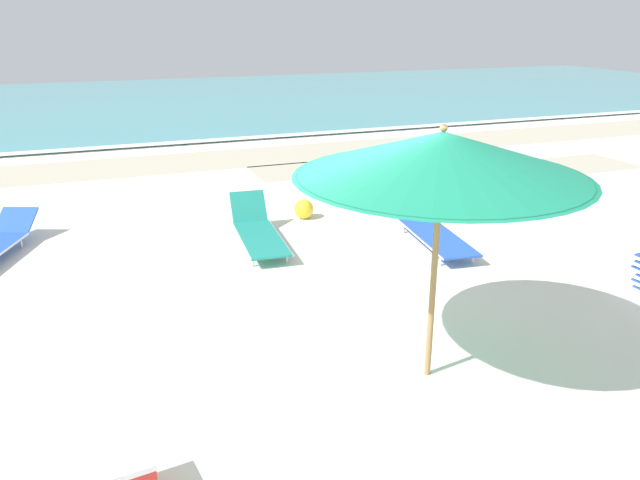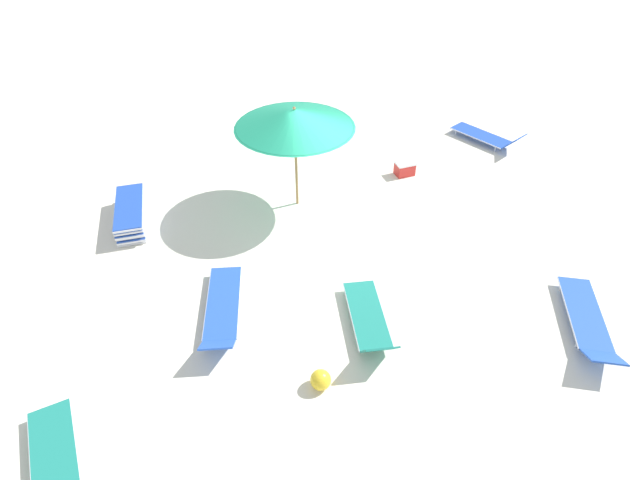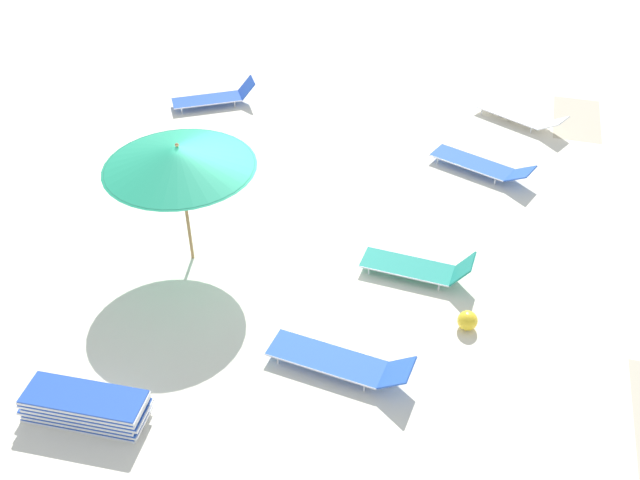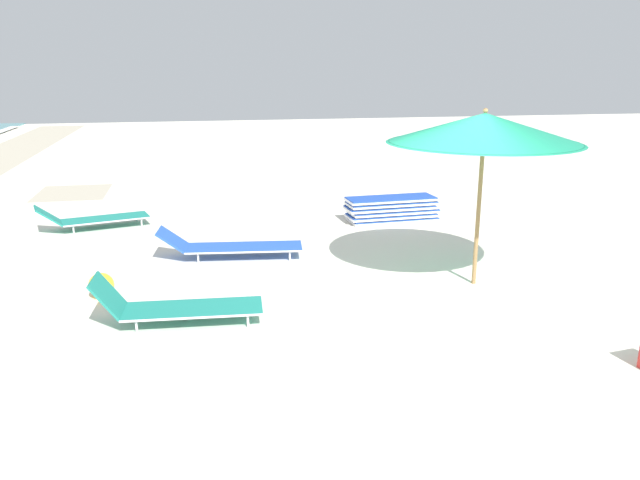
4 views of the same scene
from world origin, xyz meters
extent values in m
cube|color=silver|center=(0.00, 0.00, -0.08)|extent=(60.00, 60.00, 0.16)
cylinder|color=#9E7547|center=(1.09, -1.19, 1.12)|extent=(0.06, 0.06, 2.25)
cone|color=#1E936B|center=(1.09, -1.19, 2.25)|extent=(2.68, 2.68, 0.41)
cylinder|color=#166E50|center=(1.09, -1.19, 2.06)|extent=(2.60, 2.60, 0.01)
sphere|color=#9E7547|center=(1.09, -1.19, 2.48)|extent=(0.07, 0.07, 0.07)
cube|color=blue|center=(4.98, -1.23, 0.06)|extent=(0.70, 1.83, 0.03)
cube|color=silver|center=(4.98, -1.23, 0.03)|extent=(0.72, 1.87, 0.04)
cube|color=blue|center=(4.98, -1.19, 0.14)|extent=(0.70, 1.83, 0.03)
cube|color=silver|center=(4.98, -1.19, 0.11)|extent=(0.72, 1.87, 0.04)
cube|color=blue|center=(4.98, -1.24, 0.23)|extent=(0.70, 1.83, 0.03)
cube|color=silver|center=(4.98, -1.24, 0.20)|extent=(0.72, 1.87, 0.04)
cube|color=blue|center=(4.98, -1.15, 0.31)|extent=(0.70, 1.83, 0.03)
cube|color=silver|center=(4.98, -1.15, 0.28)|extent=(0.72, 1.87, 0.04)
cube|color=blue|center=(4.98, -1.19, 0.40)|extent=(0.70, 1.83, 0.03)
cube|color=silver|center=(4.98, -1.19, 0.37)|extent=(0.72, 1.87, 0.04)
cube|color=blue|center=(4.98, -1.17, 0.48)|extent=(0.70, 1.83, 0.03)
cube|color=silver|center=(4.98, -1.17, 0.45)|extent=(0.72, 1.87, 0.04)
cube|color=#1E8475|center=(5.60, 4.47, 0.17)|extent=(1.00, 1.72, 0.03)
cylinder|color=silver|center=(5.32, 4.39, 0.17)|extent=(0.45, 1.57, 0.03)
cylinder|color=silver|center=(5.89, 4.55, 0.17)|extent=(0.45, 1.57, 0.03)
cylinder|color=silver|center=(5.52, 3.79, 0.08)|extent=(0.03, 0.03, 0.16)
cylinder|color=silver|center=(6.02, 3.93, 0.08)|extent=(0.03, 0.03, 0.16)
cube|color=#1E8475|center=(0.47, 2.83, 0.17)|extent=(0.72, 1.73, 0.03)
cylinder|color=silver|center=(0.17, 2.85, 0.17)|extent=(0.15, 1.69, 0.03)
cylinder|color=silver|center=(0.76, 2.81, 0.17)|extent=(0.15, 1.69, 0.03)
cube|color=#1E8475|center=(0.54, 3.84, 0.40)|extent=(0.60, 0.39, 0.46)
cylinder|color=silver|center=(0.16, 2.19, 0.08)|extent=(0.03, 0.03, 0.16)
cylinder|color=silver|center=(0.67, 2.16, 0.08)|extent=(0.03, 0.03, 0.16)
cylinder|color=silver|center=(0.26, 3.51, 0.08)|extent=(0.03, 0.03, 0.16)
cylinder|color=silver|center=(0.77, 3.47, 0.08)|extent=(0.03, 0.03, 0.16)
cube|color=blue|center=(-4.74, -3.30, 0.17)|extent=(1.41, 1.81, 0.03)
cylinder|color=silver|center=(-5.00, -3.46, 0.17)|extent=(0.92, 1.51, 0.03)
cylinder|color=silver|center=(-4.48, -3.15, 0.17)|extent=(0.92, 1.51, 0.03)
cube|color=blue|center=(-5.28, -2.40, 0.38)|extent=(0.69, 0.63, 0.43)
cylinder|color=silver|center=(-4.61, -4.02, 0.08)|extent=(0.03, 0.03, 0.16)
cylinder|color=silver|center=(-4.18, -3.76, 0.08)|extent=(0.03, 0.03, 0.16)
cylinder|color=silver|center=(-5.31, -2.85, 0.08)|extent=(0.03, 0.03, 0.16)
cylinder|color=silver|center=(-4.87, -2.59, 0.08)|extent=(0.03, 0.03, 0.16)
cube|color=blue|center=(-3.49, 3.61, 0.17)|extent=(1.22, 1.92, 0.03)
cylinder|color=silver|center=(-3.77, 3.71, 0.17)|extent=(0.69, 1.72, 0.03)
cylinder|color=silver|center=(-3.21, 3.50, 0.17)|extent=(0.69, 1.72, 0.03)
cube|color=blue|center=(-3.08, 4.68, 0.32)|extent=(0.71, 0.66, 0.31)
cylinder|color=silver|center=(-3.99, 3.03, 0.08)|extent=(0.03, 0.03, 0.16)
cylinder|color=silver|center=(-3.51, 2.85, 0.08)|extent=(0.03, 0.03, 0.16)
cylinder|color=silver|center=(-3.47, 4.36, 0.08)|extent=(0.03, 0.03, 0.16)
cylinder|color=silver|center=(-3.00, 4.18, 0.08)|extent=(0.03, 0.03, 0.16)
cube|color=blue|center=(3.05, 1.98, 0.17)|extent=(0.83, 1.95, 0.03)
cylinder|color=silver|center=(2.75, 2.01, 0.17)|extent=(0.26, 1.88, 0.03)
cylinder|color=silver|center=(3.35, 1.94, 0.17)|extent=(0.26, 1.88, 0.03)
cube|color=blue|center=(3.19, 3.14, 0.34)|extent=(0.63, 0.53, 0.35)
cylinder|color=silver|center=(2.71, 1.28, 0.08)|extent=(0.03, 0.03, 0.16)
cylinder|color=silver|center=(3.21, 1.21, 0.08)|extent=(0.03, 0.03, 0.16)
cylinder|color=silver|center=(2.89, 2.74, 0.08)|extent=(0.03, 0.03, 0.16)
cylinder|color=silver|center=(3.39, 2.68, 0.08)|extent=(0.03, 0.03, 0.16)
sphere|color=yellow|center=(1.59, 4.06, 0.17)|extent=(0.34, 0.34, 0.34)
cube|color=red|center=(-1.92, -1.94, 0.16)|extent=(0.52, 0.40, 0.32)
cube|color=white|center=(-1.92, -1.94, 0.35)|extent=(0.54, 0.42, 0.05)
camera|label=1|loc=(-1.84, -5.91, 3.42)|focal=35.00mm
camera|label=2|loc=(2.58, 8.79, 7.05)|focal=28.00mm
camera|label=3|loc=(10.56, 3.94, 8.69)|focal=40.00mm
camera|label=4|loc=(-6.89, 2.76, 3.07)|focal=35.00mm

